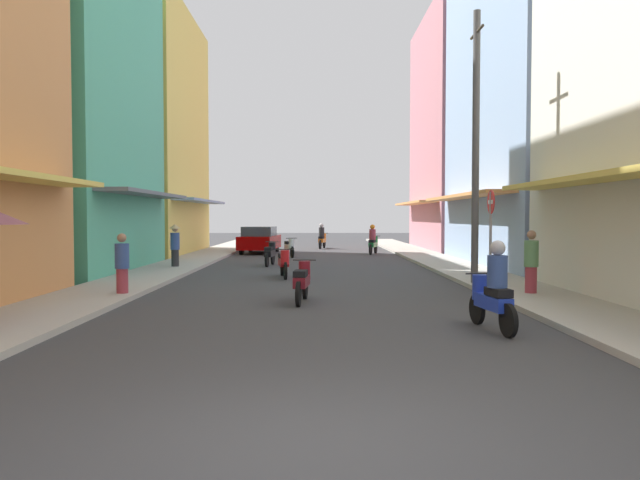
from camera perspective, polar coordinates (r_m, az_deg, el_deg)
name	(u,v)px	position (r m, az deg, el deg)	size (l,w,h in m)	color
ground_plane	(314,267)	(23.75, -0.53, -2.56)	(99.75, 99.75, 0.00)	#38383A
sidewalk_left	(179,265)	(24.36, -13.30, -2.36)	(2.19, 53.34, 0.12)	#ADA89E
sidewalk_right	(450,265)	(24.34, 12.25, -2.36)	(2.19, 53.34, 0.12)	#ADA89E
building_left_mid	(46,25)	(24.49, -24.55, 18.09)	(7.05, 8.78, 17.53)	#4CB28C
building_left_far	(134,134)	(33.32, -17.26, 9.55)	(7.05, 10.25, 12.59)	#EFD159
building_right_mid	(552,78)	(26.44, 21.15, 14.16)	(7.05, 11.42, 15.05)	#8CA5CC
building_right_far	(474,134)	(37.33, 14.42, 9.76)	(7.05, 10.41, 13.85)	#B7727F
motorbike_blue	(493,290)	(10.85, 16.09, -4.63)	(0.56, 1.80, 1.58)	black
motorbike_maroon	(302,281)	(13.89, -1.70, -3.88)	(0.55, 1.81, 0.96)	black
motorbike_green	(373,241)	(31.85, 5.07, -0.08)	(0.73, 1.75, 1.58)	black
motorbike_red	(284,262)	(19.46, -3.47, -2.14)	(0.56, 1.80, 0.96)	black
motorbike_white	(290,247)	(29.40, -2.91, -0.66)	(0.68, 1.77, 0.96)	black
motorbike_black	(270,253)	(24.38, -4.76, -1.26)	(0.55, 1.81, 0.96)	black
motorbike_orange	(322,237)	(37.33, 0.20, 0.26)	(0.63, 1.79, 1.58)	black
parked_car	(260,240)	(32.75, -5.75, 0.04)	(2.10, 4.24, 1.45)	#8C0000
pedestrian_foreground	(531,264)	(15.53, 19.43, -2.17)	(0.34, 0.34, 1.65)	#99333F
pedestrian_midway	(175,244)	(23.12, -13.61, -0.37)	(0.44, 0.44, 1.70)	#262628
pedestrian_crossing	(122,266)	(15.39, -18.29, -2.35)	(0.34, 0.34, 1.58)	#99333F
utility_pole	(476,147)	(17.54, 14.58, 8.55)	(0.20, 1.20, 7.71)	#4C4C4F
street_sign_no_entry	(491,227)	(15.62, 15.91, 1.17)	(0.07, 0.60, 2.65)	gray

